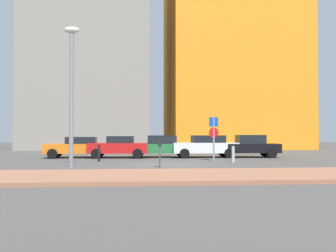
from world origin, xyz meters
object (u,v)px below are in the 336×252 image
at_px(parked_car_red, 119,147).
at_px(parking_sign_post, 214,133).
at_px(parked_car_orange, 78,147).
at_px(street_lamp, 72,84).
at_px(parked_car_green, 161,146).
at_px(parked_car_white, 205,146).
at_px(traffic_bollard_near, 99,153).
at_px(parking_meter, 160,150).
at_px(traffic_bollard_mid, 233,154).
at_px(parked_car_black, 248,146).

height_order(parked_car_red, parking_sign_post, parking_sign_post).
bearing_deg(parked_car_orange, street_lamp, -82.90).
xyz_separation_m(parked_car_green, parked_car_white, (2.98, -0.40, 0.02)).
relative_size(parking_sign_post, traffic_bollard_near, 2.68).
bearing_deg(parked_car_red, parking_sign_post, -29.92).
xyz_separation_m(parked_car_red, traffic_bollard_near, (-0.95, -3.29, -0.27)).
height_order(parking_meter, traffic_bollard_near, parking_meter).
xyz_separation_m(parked_car_orange, parked_car_white, (8.62, -0.46, 0.05)).
height_order(parked_car_orange, traffic_bollard_mid, parked_car_orange).
bearing_deg(traffic_bollard_mid, parked_car_orange, 151.68).
distance_m(parking_sign_post, parking_meter, 5.51).
distance_m(parking_sign_post, traffic_bollard_near, 6.82).
distance_m(parked_car_white, traffic_bollard_near, 7.53).
height_order(parking_sign_post, parking_meter, parking_sign_post).
height_order(parked_car_red, parking_meter, parked_car_red).
height_order(parked_car_white, parking_meter, parked_car_white).
height_order(parked_car_green, parking_sign_post, parking_sign_post).
relative_size(parked_car_green, parking_meter, 3.46).
xyz_separation_m(parked_car_red, street_lamp, (-1.76, -7.62, 3.11)).
bearing_deg(parking_meter, street_lamp, -178.69).
height_order(parked_car_white, traffic_bollard_mid, parked_car_white).
distance_m(parked_car_white, traffic_bollard_mid, 4.63).
distance_m(parked_car_red, parking_sign_post, 6.71).
distance_m(parked_car_green, parked_car_white, 3.01).
relative_size(parked_car_white, parking_meter, 3.46).
relative_size(parked_car_green, parking_sign_post, 1.70).
height_order(street_lamp, traffic_bollard_near, street_lamp).
bearing_deg(parked_car_green, parked_car_orange, 179.43).
bearing_deg(traffic_bollard_mid, parked_car_white, 98.81).
height_order(parked_car_orange, parked_car_white, parked_car_white).
xyz_separation_m(parked_car_orange, parked_car_red, (2.75, -0.35, 0.02)).
height_order(parked_car_orange, parking_sign_post, parking_sign_post).
xyz_separation_m(parking_sign_post, street_lamp, (-7.53, -4.31, 2.23)).
xyz_separation_m(parking_sign_post, parking_meter, (-3.46, -4.21, -0.80)).
xyz_separation_m(parked_car_black, street_lamp, (-10.60, -7.47, 3.10)).
relative_size(parked_car_orange, parked_car_red, 1.05).
bearing_deg(parked_car_orange, parked_car_black, -2.47).
bearing_deg(parked_car_green, street_lamp, -120.39).
bearing_deg(parking_meter, traffic_bollard_near, 127.48).
xyz_separation_m(parked_car_green, parking_meter, (-0.58, -7.82, 0.08)).
height_order(parking_sign_post, traffic_bollard_mid, parking_sign_post).
bearing_deg(parking_meter, parked_car_green, 85.75).
xyz_separation_m(parked_car_black, parking_sign_post, (-3.07, -3.17, 0.86)).
xyz_separation_m(parking_meter, traffic_bollard_near, (-3.25, 4.24, -0.35)).
height_order(parked_car_orange, parking_meter, parked_car_orange).
bearing_deg(parked_car_orange, parking_meter, -57.32).
bearing_deg(parking_meter, parking_sign_post, 50.57).
xyz_separation_m(parked_car_green, traffic_bollard_mid, (3.69, -4.97, -0.31)).
distance_m(parking_sign_post, traffic_bollard_mid, 1.97).
height_order(parked_car_red, street_lamp, street_lamp).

